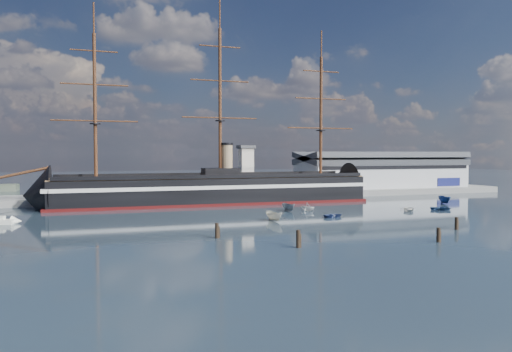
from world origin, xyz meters
name	(u,v)px	position (x,y,z in m)	size (l,w,h in m)	color
ground	(275,210)	(0.00, 40.00, 0.00)	(600.00, 600.00, 0.00)	#1D242C
quay	(263,197)	(10.00, 76.00, 0.00)	(180.00, 18.00, 2.00)	slate
warehouse	(381,171)	(58.00, 80.00, 7.98)	(63.00, 21.00, 11.60)	#B7BABC
quay_tower	(246,168)	(3.00, 73.00, 9.75)	(5.00, 5.00, 15.00)	silver
warship	(208,190)	(-12.81, 60.00, 4.04)	(112.98, 17.44, 53.94)	black
motorboat_a	(274,221)	(-7.94, 20.45, 0.00)	(6.47, 2.37, 2.59)	beige
motorboat_b	(334,217)	(6.91, 21.63, 0.00)	(2.96, 1.18, 1.38)	navy
motorboat_c	(289,211)	(2.19, 36.41, 0.00)	(6.16, 2.26, 2.47)	slate
motorboat_d	(308,211)	(6.75, 34.94, 0.00)	(6.42, 2.78, 2.36)	silver
motorboat_e	(441,210)	(39.35, 25.18, 0.00)	(3.15, 1.26, 1.47)	navy
motorboat_f	(445,204)	(51.49, 38.10, 0.00)	(7.13, 2.61, 2.85)	navy
motorboat_g	(408,211)	(30.38, 26.21, 0.00)	(3.36, 1.35, 1.57)	silver
piling_near_left	(298,248)	(-15.54, -8.82, 0.00)	(0.64, 0.64, 3.43)	black
piling_near_mid	(438,242)	(8.07, -11.92, 0.00)	(0.64, 0.64, 3.04)	black
piling_near_right	(456,230)	(20.21, -2.22, 0.00)	(0.64, 0.64, 3.07)	black
piling_extra	(217,238)	(-25.09, 3.62, 0.00)	(0.64, 0.64, 3.28)	black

